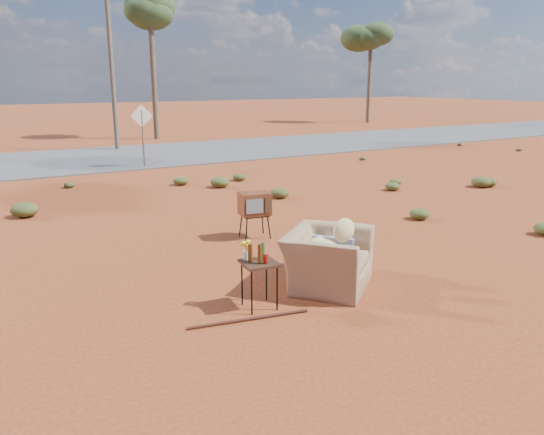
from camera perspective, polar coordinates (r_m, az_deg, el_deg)
ground at (r=8.10m, az=2.24°, el=-7.11°), size 140.00×140.00×0.00m
highway at (r=21.91m, az=-19.67°, el=5.90°), size 140.00×7.00×0.04m
armchair at (r=7.96m, az=6.06°, el=-3.52°), size 1.64×1.71×1.14m
tv_unit at (r=10.22m, az=-1.88°, el=1.42°), size 0.62×0.54×0.90m
side_table at (r=7.06m, az=-1.71°, el=-4.58°), size 0.50×0.50×0.92m
rusty_bar at (r=6.92m, az=-2.47°, el=-10.85°), size 1.59×0.35×0.04m
road_sign at (r=19.21m, az=-13.79°, el=9.68°), size 0.78×0.06×2.19m
eucalyptus_center at (r=29.00m, az=-13.00°, el=20.99°), size 3.20×3.20×7.60m
eucalyptus_right at (r=40.11m, az=10.61°, el=18.51°), size 3.20×3.20×7.10m
utility_pole_center at (r=24.61m, az=-16.98°, el=16.62°), size 1.40×0.20×8.00m
scrub_patch at (r=11.57m, az=-13.21°, el=-0.11°), size 17.49×8.07×0.33m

